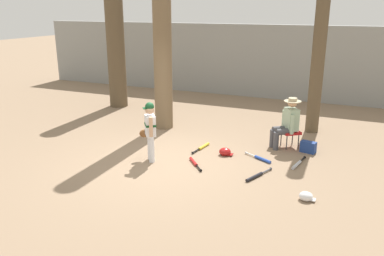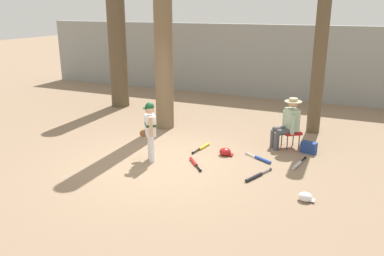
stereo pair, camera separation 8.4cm
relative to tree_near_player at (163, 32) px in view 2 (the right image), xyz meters
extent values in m
plane|color=#897056|center=(1.17, -2.35, -2.59)|extent=(60.00, 60.00, 0.00)
cube|color=gray|center=(1.17, 4.89, -1.28)|extent=(18.00, 0.36, 2.62)
cylinder|color=brown|center=(0.00, 0.00, 0.33)|extent=(0.49, 0.49, 5.83)
cone|color=brown|center=(0.00, 0.00, -2.59)|extent=(0.78, 0.78, 0.29)
cylinder|color=brown|center=(3.82, 1.23, -0.36)|extent=(0.34, 0.34, 4.45)
cone|color=brown|center=(3.82, 1.23, -2.59)|extent=(0.58, 0.58, 0.20)
cylinder|color=white|center=(0.93, -2.39, -2.30)|extent=(0.12, 0.12, 0.58)
cylinder|color=white|center=(0.82, -2.25, -2.30)|extent=(0.12, 0.12, 0.58)
cube|color=white|center=(0.88, -2.32, -1.79)|extent=(0.34, 0.36, 0.44)
cube|color=#144723|center=(0.88, -2.32, -1.76)|extent=(0.35, 0.37, 0.05)
sphere|color=tan|center=(0.88, -2.32, -1.44)|extent=(0.20, 0.20, 0.20)
sphere|color=#144723|center=(0.88, -2.32, -1.38)|extent=(0.19, 0.19, 0.19)
cube|color=#144723|center=(0.81, -2.38, -1.40)|extent=(0.16, 0.17, 0.02)
cylinder|color=tan|center=(1.01, -2.53, -1.75)|extent=(0.11, 0.11, 0.42)
cylinder|color=tan|center=(0.72, -2.18, -1.87)|extent=(0.11, 0.11, 0.40)
ellipsoid|color=brown|center=(0.66, -2.20, -2.03)|extent=(0.25, 0.23, 0.18)
cube|color=red|center=(3.49, -0.25, -2.21)|extent=(0.56, 0.56, 0.06)
cylinder|color=#333338|center=(3.46, -0.46, -2.40)|extent=(0.02, 0.02, 0.38)
cylinder|color=#333338|center=(3.28, -0.22, -2.40)|extent=(0.02, 0.02, 0.38)
cylinder|color=#333338|center=(3.70, -0.28, -2.40)|extent=(0.02, 0.02, 0.38)
cylinder|color=#333338|center=(3.52, -0.04, -2.40)|extent=(0.02, 0.02, 0.38)
cylinder|color=#47474C|center=(3.23, -0.57, -2.37)|extent=(0.13, 0.13, 0.43)
cylinder|color=#47474C|center=(3.11, -0.41, -2.37)|extent=(0.13, 0.13, 0.43)
cylinder|color=#47474C|center=(3.39, -0.45, -2.16)|extent=(0.41, 0.36, 0.15)
cylinder|color=#47474C|center=(3.27, -0.29, -2.16)|extent=(0.41, 0.36, 0.15)
cube|color=#99B293|center=(3.49, -0.25, -1.90)|extent=(0.41, 0.43, 0.52)
cylinder|color=#99B293|center=(3.55, -0.48, -1.96)|extent=(0.13, 0.13, 0.46)
cylinder|color=#99B293|center=(3.29, -0.12, -1.96)|extent=(0.13, 0.13, 0.46)
sphere|color=tan|center=(3.49, -0.25, -1.50)|extent=(0.22, 0.22, 0.22)
cylinder|color=tan|center=(3.49, -0.25, -1.46)|extent=(0.40, 0.40, 0.02)
cylinder|color=tan|center=(3.49, -0.25, -1.43)|extent=(0.20, 0.20, 0.09)
cube|color=navy|center=(3.95, -0.45, -2.46)|extent=(0.37, 0.26, 0.26)
cylinder|color=brown|center=(-2.53, 1.59, -0.24)|extent=(0.59, 0.59, 4.69)
cone|color=brown|center=(-2.53, 1.59, -2.59)|extent=(0.88, 0.88, 0.35)
cylinder|color=red|center=(1.78, -2.10, -2.55)|extent=(0.33, 0.37, 0.07)
cylinder|color=black|center=(2.01, -2.37, -2.55)|extent=(0.21, 0.24, 0.03)
cylinder|color=black|center=(2.11, -2.48, -2.55)|extent=(0.05, 0.05, 0.06)
cylinder|color=black|center=(3.18, -2.36, -2.55)|extent=(0.24, 0.48, 0.07)
cylinder|color=#4C4C51|center=(3.33, -1.98, -2.55)|extent=(0.15, 0.32, 0.03)
cylinder|color=#4C4C51|center=(3.39, -1.82, -2.55)|extent=(0.06, 0.03, 0.06)
cylinder|color=#B7BCC6|center=(3.84, -1.40, -2.55)|extent=(0.15, 0.45, 0.07)
cylinder|color=black|center=(3.91, -1.04, -2.55)|extent=(0.09, 0.30, 0.03)
cylinder|color=black|center=(3.94, -0.89, -2.55)|extent=(0.06, 0.03, 0.06)
cylinder|color=yellow|center=(1.63, -1.10, -2.55)|extent=(0.13, 0.45, 0.07)
cylinder|color=black|center=(1.57, -1.47, -2.55)|extent=(0.07, 0.30, 0.03)
cylinder|color=black|center=(1.55, -1.62, -2.55)|extent=(0.06, 0.02, 0.06)
cylinder|color=#2347AD|center=(3.12, -1.38, -2.55)|extent=(0.42, 0.27, 0.07)
cylinder|color=silver|center=(2.80, -1.20, -2.55)|extent=(0.27, 0.17, 0.03)
cylinder|color=silver|center=(2.67, -1.13, -2.55)|extent=(0.04, 0.06, 0.06)
ellipsoid|color=#A81919|center=(2.25, -1.38, -2.51)|extent=(0.27, 0.24, 0.18)
cube|color=#A81919|center=(2.38, -1.38, -2.55)|extent=(0.11, 0.13, 0.02)
ellipsoid|color=silver|center=(4.24, -2.88, -2.51)|extent=(0.24, 0.22, 0.17)
cube|color=silver|center=(4.35, -2.88, -2.55)|extent=(0.10, 0.12, 0.02)
camera|label=1|loc=(4.85, -9.30, 0.63)|focal=36.74mm
camera|label=2|loc=(4.93, -9.27, 0.63)|focal=36.74mm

